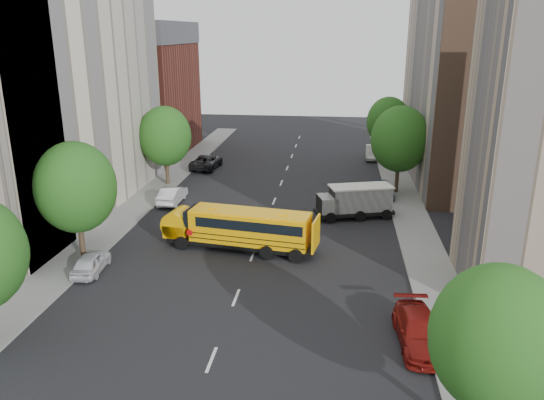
% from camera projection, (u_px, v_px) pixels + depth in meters
% --- Properties ---
extents(ground, '(120.00, 120.00, 0.00)m').
position_uv_depth(ground, '(257.00, 244.00, 37.56)').
color(ground, black).
rests_on(ground, ground).
extents(sidewalk_left, '(3.00, 80.00, 0.12)m').
position_uv_depth(sidewalk_left, '(128.00, 214.00, 43.62)').
color(sidewalk_left, slate).
rests_on(sidewalk_left, ground).
extents(sidewalk_right, '(3.00, 80.00, 0.12)m').
position_uv_depth(sidewalk_right, '(414.00, 226.00, 40.92)').
color(sidewalk_right, slate).
rests_on(sidewalk_right, ground).
extents(lane_markings, '(0.15, 64.00, 0.01)m').
position_uv_depth(lane_markings, '(274.00, 201.00, 47.01)').
color(lane_markings, silver).
rests_on(lane_markings, ground).
extents(building_left_cream, '(10.00, 26.00, 20.00)m').
position_uv_depth(building_left_cream, '(45.00, 89.00, 42.31)').
color(building_left_cream, beige).
rests_on(building_left_cream, ground).
extents(building_left_redbrick, '(10.00, 15.00, 13.00)m').
position_uv_depth(building_left_redbrick, '(145.00, 100.00, 64.18)').
color(building_left_redbrick, maroon).
rests_on(building_left_redbrick, ground).
extents(building_right_far, '(10.00, 22.00, 18.00)m').
position_uv_depth(building_right_far, '(470.00, 89.00, 51.61)').
color(building_right_far, tan).
rests_on(building_right_far, ground).
extents(building_right_sidewall, '(10.10, 0.30, 18.00)m').
position_uv_depth(building_right_sidewall, '(502.00, 104.00, 41.21)').
color(building_right_sidewall, brown).
rests_on(building_right_sidewall, ground).
extents(street_tree_1, '(5.12, 5.12, 7.90)m').
position_uv_depth(street_tree_1, '(76.00, 187.00, 33.57)').
color(street_tree_1, '#38281C').
rests_on(street_tree_1, ground).
extents(street_tree_2, '(4.99, 4.99, 7.71)m').
position_uv_depth(street_tree_2, '(165.00, 136.00, 50.62)').
color(street_tree_2, '#38281C').
rests_on(street_tree_2, ground).
extents(street_tree_3, '(4.61, 4.61, 7.11)m').
position_uv_depth(street_tree_3, '(498.00, 340.00, 17.89)').
color(street_tree_3, '#38281C').
rests_on(street_tree_3, ground).
extents(street_tree_4, '(5.25, 5.25, 8.10)m').
position_uv_depth(street_tree_4, '(400.00, 139.00, 47.96)').
color(street_tree_4, '#38281C').
rests_on(street_tree_4, ground).
extents(street_tree_5, '(4.86, 4.86, 7.51)m').
position_uv_depth(street_tree_5, '(388.00, 122.00, 59.42)').
color(street_tree_5, '#38281C').
rests_on(street_tree_5, ground).
extents(school_bus, '(10.41, 3.82, 2.87)m').
position_uv_depth(school_bus, '(239.00, 227.00, 36.29)').
color(school_bus, black).
rests_on(school_bus, ground).
extents(safari_truck, '(6.54, 3.85, 2.65)m').
position_uv_depth(safari_truck, '(355.00, 201.00, 42.51)').
color(safari_truck, black).
rests_on(safari_truck, ground).
extents(parked_car_0, '(1.84, 3.93, 1.30)m').
position_uv_depth(parked_car_0, '(91.00, 263.00, 32.99)').
color(parked_car_0, silver).
rests_on(parked_car_0, ground).
extents(parked_car_1, '(1.57, 4.48, 1.47)m').
position_uv_depth(parked_car_1, '(172.00, 195.00, 46.38)').
color(parked_car_1, silver).
rests_on(parked_car_1, ground).
extents(parked_car_2, '(2.86, 5.65, 1.53)m').
position_uv_depth(parked_car_2, '(206.00, 162.00, 58.08)').
color(parked_car_2, black).
rests_on(parked_car_2, ground).
extents(parked_car_3, '(2.39, 5.18, 1.47)m').
position_uv_depth(parked_car_3, '(419.00, 331.00, 25.32)').
color(parked_car_3, maroon).
rests_on(parked_car_3, ground).
extents(parked_car_4, '(2.08, 4.44, 1.47)m').
position_uv_depth(parked_car_4, '(382.00, 189.00, 48.04)').
color(parked_car_4, '#33415A').
rests_on(parked_car_4, ground).
extents(parked_car_5, '(1.84, 4.77, 1.55)m').
position_uv_depth(parked_car_5, '(373.00, 152.00, 62.47)').
color(parked_car_5, '#A9A7A3').
rests_on(parked_car_5, ground).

